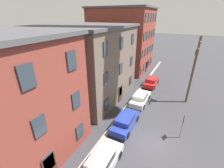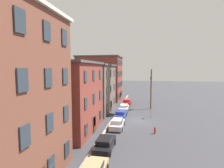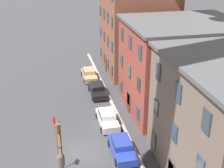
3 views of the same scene
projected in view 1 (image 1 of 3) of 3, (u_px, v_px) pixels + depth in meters
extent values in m
plane|color=#38383D|center=(153.00, 144.00, 14.11)|extent=(200.00, 200.00, 0.00)
cube|color=#9E998E|center=(110.00, 128.00, 15.92)|extent=(56.00, 0.36, 0.16)
cube|color=#2D3842|center=(49.00, 162.00, 10.50)|extent=(0.90, 0.10, 1.40)
cube|color=#2D3842|center=(39.00, 126.00, 9.15)|extent=(0.90, 0.10, 1.40)
cube|color=#2D3842|center=(27.00, 77.00, 7.79)|extent=(0.90, 0.10, 1.40)
cube|color=#2D3842|center=(80.00, 131.00, 13.31)|extent=(0.90, 0.10, 1.40)
cube|color=#2D3842|center=(76.00, 100.00, 11.96)|extent=(0.90, 0.10, 1.40)
cube|color=#2D3842|center=(72.00, 60.00, 10.61)|extent=(0.90, 0.10, 1.40)
cube|color=#472D1E|center=(50.00, 167.00, 10.72)|extent=(1.10, 0.10, 2.20)
cube|color=#66564C|center=(87.00, 63.00, 21.37)|extent=(11.83, 10.40, 9.64)
cube|color=#4C4C51|center=(85.00, 26.00, 19.29)|extent=(12.33, 10.90, 0.30)
cube|color=#2D3842|center=(107.00, 104.00, 17.35)|extent=(0.90, 0.10, 1.40)
cube|color=#2D3842|center=(106.00, 79.00, 16.01)|extent=(0.90, 0.10, 1.40)
cube|color=#2D3842|center=(106.00, 49.00, 14.67)|extent=(0.90, 0.10, 1.40)
cube|color=#2D3842|center=(120.00, 91.00, 20.55)|extent=(0.90, 0.10, 1.40)
cube|color=#2D3842|center=(121.00, 68.00, 19.21)|extent=(0.90, 0.10, 1.40)
cube|color=#2D3842|center=(122.00, 43.00, 17.87)|extent=(0.90, 0.10, 1.40)
cube|color=#2D3842|center=(130.00, 81.00, 23.74)|extent=(0.90, 0.10, 1.40)
cube|color=#2D3842|center=(132.00, 61.00, 22.40)|extent=(0.90, 0.10, 1.40)
cube|color=#2D3842|center=(133.00, 39.00, 21.06)|extent=(0.90, 0.10, 1.40)
cube|color=#472D1E|center=(120.00, 94.00, 20.76)|extent=(1.10, 0.10, 2.20)
cube|color=brown|center=(122.00, 40.00, 32.29)|extent=(9.58, 11.80, 12.26)
cube|color=#4C4C51|center=(122.00, 8.00, 29.68)|extent=(10.08, 12.30, 0.30)
cube|color=#2D3842|center=(141.00, 70.00, 28.66)|extent=(0.90, 0.10, 1.40)
cube|color=#2D3842|center=(143.00, 54.00, 27.38)|extent=(0.90, 0.10, 1.40)
cube|color=#2D3842|center=(144.00, 37.00, 26.10)|extent=(0.90, 0.10, 1.40)
cube|color=#2D3842|center=(146.00, 17.00, 24.82)|extent=(0.90, 0.10, 1.40)
cube|color=#2D3842|center=(144.00, 67.00, 30.21)|extent=(0.90, 0.10, 1.40)
cube|color=#2D3842|center=(146.00, 52.00, 28.93)|extent=(0.90, 0.10, 1.40)
cube|color=#2D3842|center=(147.00, 35.00, 27.65)|extent=(0.90, 0.10, 1.40)
cube|color=#2D3842|center=(149.00, 17.00, 26.38)|extent=(0.90, 0.10, 1.40)
cube|color=#2D3842|center=(147.00, 64.00, 31.76)|extent=(0.90, 0.10, 1.40)
cube|color=#2D3842|center=(148.00, 50.00, 30.48)|extent=(0.90, 0.10, 1.40)
cube|color=#2D3842|center=(150.00, 34.00, 29.21)|extent=(0.90, 0.10, 1.40)
cube|color=#2D3842|center=(152.00, 17.00, 27.93)|extent=(0.90, 0.10, 1.40)
cube|color=#2D3842|center=(149.00, 62.00, 33.32)|extent=(0.90, 0.10, 1.40)
cube|color=#2D3842|center=(150.00, 48.00, 32.04)|extent=(0.90, 0.10, 1.40)
cube|color=#2D3842|center=(152.00, 33.00, 30.76)|extent=(0.90, 0.10, 1.40)
cube|color=#2D3842|center=(154.00, 17.00, 29.48)|extent=(0.90, 0.10, 1.40)
cube|color=#2D3842|center=(151.00, 60.00, 34.87)|extent=(0.90, 0.10, 1.40)
cube|color=#2D3842|center=(153.00, 47.00, 33.59)|extent=(0.90, 0.10, 1.40)
cube|color=#2D3842|center=(154.00, 32.00, 32.31)|extent=(0.90, 0.10, 1.40)
cube|color=#2D3842|center=(156.00, 17.00, 31.04)|extent=(0.90, 0.10, 1.40)
cube|color=#472D1E|center=(147.00, 66.00, 31.94)|extent=(1.10, 0.10, 2.20)
cube|color=#B7B7BC|center=(102.00, 163.00, 11.66)|extent=(4.40, 1.80, 0.70)
cube|color=#B7B7BC|center=(100.00, 160.00, 11.24)|extent=(2.20, 1.51, 0.55)
cube|color=#1E232D|center=(100.00, 160.00, 11.24)|extent=(2.02, 1.58, 0.48)
cylinder|color=black|center=(102.00, 148.00, 13.27)|extent=(0.66, 0.22, 0.66)
cylinder|color=black|center=(120.00, 155.00, 12.57)|extent=(0.66, 0.22, 0.66)
cube|color=#233899|center=(125.00, 122.00, 16.11)|extent=(4.40, 1.80, 0.70)
cube|color=#233899|center=(125.00, 119.00, 15.69)|extent=(2.20, 1.51, 0.55)
cube|color=#1E232D|center=(125.00, 119.00, 15.69)|extent=(2.02, 1.58, 0.48)
cylinder|color=black|center=(123.00, 114.00, 17.72)|extent=(0.66, 0.22, 0.66)
cylinder|color=black|center=(137.00, 119.00, 17.02)|extent=(0.66, 0.22, 0.66)
cylinder|color=black|center=(112.00, 130.00, 15.37)|extent=(0.66, 0.22, 0.66)
cylinder|color=black|center=(128.00, 135.00, 14.67)|extent=(0.66, 0.22, 0.66)
cube|color=silver|center=(140.00, 99.00, 20.60)|extent=(4.40, 1.80, 0.70)
cube|color=silver|center=(140.00, 96.00, 20.18)|extent=(2.20, 1.51, 0.55)
cube|color=#1E232D|center=(140.00, 96.00, 20.18)|extent=(2.02, 1.58, 0.48)
cylinder|color=black|center=(138.00, 94.00, 22.21)|extent=(0.66, 0.22, 0.66)
cylinder|color=black|center=(149.00, 97.00, 21.51)|extent=(0.66, 0.22, 0.66)
cylinder|color=black|center=(131.00, 104.00, 19.86)|extent=(0.66, 0.22, 0.66)
cylinder|color=black|center=(143.00, 107.00, 19.16)|extent=(0.66, 0.22, 0.66)
cube|color=#B21E1E|center=(151.00, 82.00, 25.81)|extent=(4.40, 1.80, 0.70)
cube|color=#B21E1E|center=(151.00, 79.00, 25.38)|extent=(2.20, 1.51, 0.55)
cube|color=#1E232D|center=(151.00, 79.00, 25.38)|extent=(2.02, 1.58, 0.48)
cylinder|color=black|center=(148.00, 79.00, 27.41)|extent=(0.66, 0.22, 0.66)
cylinder|color=black|center=(158.00, 81.00, 26.72)|extent=(0.66, 0.22, 0.66)
cylinder|color=black|center=(144.00, 85.00, 25.06)|extent=(0.66, 0.22, 0.66)
cylinder|color=black|center=(154.00, 87.00, 24.37)|extent=(0.66, 0.22, 0.66)
cylinder|color=slate|center=(182.00, 127.00, 14.28)|extent=(0.08, 0.08, 2.59)
cube|color=yellow|center=(184.00, 119.00, 13.85)|extent=(0.86, 0.03, 0.86)
cube|color=black|center=(184.00, 119.00, 13.86)|extent=(0.93, 0.02, 0.93)
cylinder|color=brown|center=(193.00, 72.00, 19.10)|extent=(0.28, 0.28, 8.87)
cube|color=brown|center=(200.00, 41.00, 17.50)|extent=(2.40, 0.12, 0.12)
cube|color=brown|center=(198.00, 48.00, 17.83)|extent=(2.00, 0.12, 0.12)
cylinder|color=#515156|center=(197.00, 52.00, 18.36)|extent=(0.44, 0.44, 0.55)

